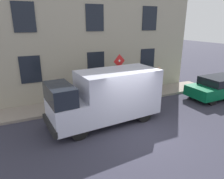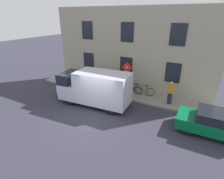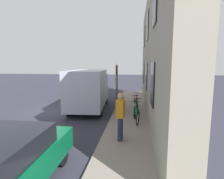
{
  "view_description": "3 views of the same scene",
  "coord_description": "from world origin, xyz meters",
  "px_view_note": "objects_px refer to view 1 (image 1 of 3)",
  "views": [
    {
      "loc": [
        -6.77,
        4.39,
        4.6
      ],
      "look_at": [
        3.33,
        -0.29,
        0.98
      ],
      "focal_mm": 32.86,
      "sensor_mm": 36.0,
      "label": 1
    },
    {
      "loc": [
        -8.21,
        -5.96,
        6.17
      ],
      "look_at": [
        2.5,
        -0.08,
        1.02
      ],
      "focal_mm": 28.59,
      "sensor_mm": 36.0,
      "label": 2
    },
    {
      "loc": [
        4.52,
        -10.11,
        2.85
      ],
      "look_at": [
        3.03,
        0.89,
        1.28
      ],
      "focal_mm": 28.45,
      "sensor_mm": 36.0,
      "label": 3
    }
  ],
  "objects_px": {
    "sign_post_stacked": "(119,72)",
    "parked_hatchback": "(218,87)",
    "bicycle_purple": "(86,94)",
    "bicycle_orange": "(100,92)",
    "bicycle_black": "(113,90)",
    "litter_bin": "(107,95)",
    "pedestrian": "(158,78)",
    "delivery_van": "(107,96)",
    "bicycle_green": "(126,88)"
  },
  "relations": [
    {
      "from": "bicycle_black",
      "to": "litter_bin",
      "type": "height_order",
      "value": "litter_bin"
    },
    {
      "from": "bicycle_black",
      "to": "delivery_van",
      "type": "bearing_deg",
      "value": 66.06
    },
    {
      "from": "bicycle_purple",
      "to": "litter_bin",
      "type": "relative_size",
      "value": 1.9
    },
    {
      "from": "sign_post_stacked",
      "to": "delivery_van",
      "type": "relative_size",
      "value": 0.49
    },
    {
      "from": "sign_post_stacked",
      "to": "parked_hatchback",
      "type": "distance_m",
      "value": 6.58
    },
    {
      "from": "litter_bin",
      "to": "delivery_van",
      "type": "bearing_deg",
      "value": 156.47
    },
    {
      "from": "delivery_van",
      "to": "pedestrian",
      "type": "relative_size",
      "value": 3.18
    },
    {
      "from": "sign_post_stacked",
      "to": "pedestrian",
      "type": "height_order",
      "value": "sign_post_stacked"
    },
    {
      "from": "delivery_van",
      "to": "pedestrian",
      "type": "xyz_separation_m",
      "value": [
        2.42,
        -4.8,
        -0.26
      ]
    },
    {
      "from": "delivery_van",
      "to": "bicycle_orange",
      "type": "height_order",
      "value": "delivery_van"
    },
    {
      "from": "sign_post_stacked",
      "to": "bicycle_orange",
      "type": "xyz_separation_m",
      "value": [
        1.09,
        0.76,
        -1.44
      ]
    },
    {
      "from": "sign_post_stacked",
      "to": "bicycle_orange",
      "type": "relative_size",
      "value": 1.57
    },
    {
      "from": "delivery_van",
      "to": "parked_hatchback",
      "type": "xyz_separation_m",
      "value": [
        0.14,
        -7.81,
        -0.6
      ]
    },
    {
      "from": "delivery_van",
      "to": "parked_hatchback",
      "type": "relative_size",
      "value": 1.36
    },
    {
      "from": "litter_bin",
      "to": "pedestrian",
      "type": "bearing_deg",
      "value": -84.48
    },
    {
      "from": "bicycle_orange",
      "to": "bicycle_purple",
      "type": "xyz_separation_m",
      "value": [
        0.0,
        0.9,
        0.0
      ]
    },
    {
      "from": "bicycle_green",
      "to": "sign_post_stacked",
      "type": "bearing_deg",
      "value": 39.31
    },
    {
      "from": "sign_post_stacked",
      "to": "bicycle_purple",
      "type": "xyz_separation_m",
      "value": [
        1.09,
        1.66,
        -1.44
      ]
    },
    {
      "from": "delivery_van",
      "to": "litter_bin",
      "type": "distance_m",
      "value": 2.35
    },
    {
      "from": "bicycle_black",
      "to": "bicycle_orange",
      "type": "bearing_deg",
      "value": 6.18
    },
    {
      "from": "parked_hatchback",
      "to": "bicycle_black",
      "type": "bearing_deg",
      "value": -26.22
    },
    {
      "from": "delivery_van",
      "to": "litter_bin",
      "type": "xyz_separation_m",
      "value": [
        2.04,
        -0.89,
        -0.74
      ]
    },
    {
      "from": "parked_hatchback",
      "to": "bicycle_orange",
      "type": "distance_m",
      "value": 7.54
    },
    {
      "from": "sign_post_stacked",
      "to": "parked_hatchback",
      "type": "xyz_separation_m",
      "value": [
        -1.76,
        -6.22,
        -1.22
      ]
    },
    {
      "from": "sign_post_stacked",
      "to": "bicycle_black",
      "type": "xyz_separation_m",
      "value": [
        1.09,
        -0.14,
        -1.44
      ]
    },
    {
      "from": "parked_hatchback",
      "to": "bicycle_purple",
      "type": "bearing_deg",
      "value": -20.97
    },
    {
      "from": "parked_hatchback",
      "to": "bicycle_green",
      "type": "relative_size",
      "value": 2.35
    },
    {
      "from": "delivery_van",
      "to": "bicycle_black",
      "type": "distance_m",
      "value": 3.55
    },
    {
      "from": "delivery_van",
      "to": "bicycle_green",
      "type": "bearing_deg",
      "value": -135.86
    },
    {
      "from": "parked_hatchback",
      "to": "pedestrian",
      "type": "bearing_deg",
      "value": -38.25
    },
    {
      "from": "parked_hatchback",
      "to": "bicycle_black",
      "type": "height_order",
      "value": "parked_hatchback"
    },
    {
      "from": "pedestrian",
      "to": "bicycle_orange",
      "type": "bearing_deg",
      "value": -91.26
    },
    {
      "from": "bicycle_black",
      "to": "litter_bin",
      "type": "distance_m",
      "value": 1.27
    },
    {
      "from": "delivery_van",
      "to": "bicycle_black",
      "type": "relative_size",
      "value": 3.19
    },
    {
      "from": "bicycle_green",
      "to": "bicycle_black",
      "type": "height_order",
      "value": "same"
    },
    {
      "from": "bicycle_black",
      "to": "bicycle_orange",
      "type": "relative_size",
      "value": 1.0
    },
    {
      "from": "delivery_van",
      "to": "pedestrian",
      "type": "bearing_deg",
      "value": -157.78
    },
    {
      "from": "pedestrian",
      "to": "litter_bin",
      "type": "bearing_deg",
      "value": -77.57
    },
    {
      "from": "bicycle_green",
      "to": "bicycle_orange",
      "type": "height_order",
      "value": "same"
    },
    {
      "from": "pedestrian",
      "to": "sign_post_stacked",
      "type": "bearing_deg",
      "value": -73.95
    },
    {
      "from": "bicycle_purple",
      "to": "bicycle_green",
      "type": "bearing_deg",
      "value": 178.36
    },
    {
      "from": "sign_post_stacked",
      "to": "pedestrian",
      "type": "bearing_deg",
      "value": -80.86
    },
    {
      "from": "bicycle_green",
      "to": "litter_bin",
      "type": "height_order",
      "value": "litter_bin"
    },
    {
      "from": "bicycle_green",
      "to": "pedestrian",
      "type": "height_order",
      "value": "pedestrian"
    },
    {
      "from": "bicycle_purple",
      "to": "bicycle_orange",
      "type": "bearing_deg",
      "value": 178.34
    },
    {
      "from": "bicycle_black",
      "to": "pedestrian",
      "type": "height_order",
      "value": "pedestrian"
    },
    {
      "from": "bicycle_orange",
      "to": "sign_post_stacked",
      "type": "bearing_deg",
      "value": 118.31
    },
    {
      "from": "delivery_van",
      "to": "bicycle_black",
      "type": "height_order",
      "value": "delivery_van"
    },
    {
      "from": "bicycle_green",
      "to": "bicycle_purple",
      "type": "distance_m",
      "value": 2.71
    },
    {
      "from": "parked_hatchback",
      "to": "litter_bin",
      "type": "distance_m",
      "value": 7.18
    }
  ]
}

